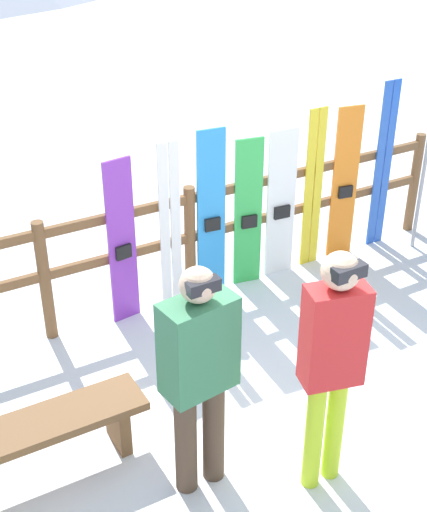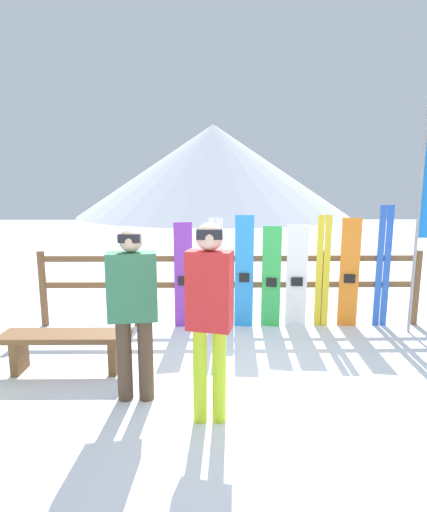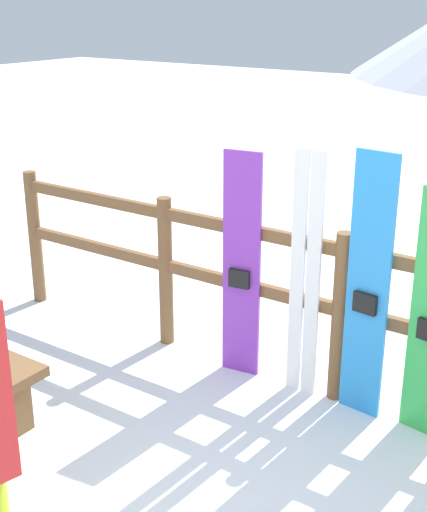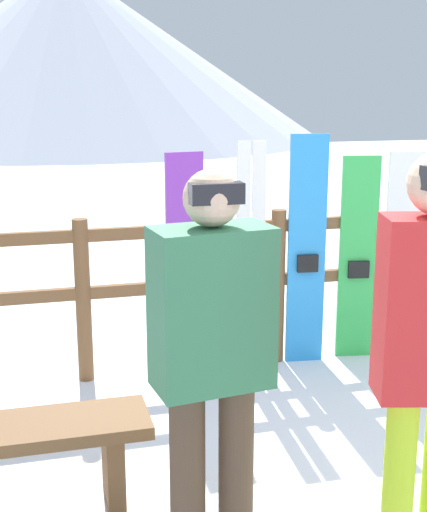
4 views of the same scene
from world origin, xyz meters
name	(u,v)px [view 2 (image 2 of 4)]	position (x,y,z in m)	size (l,w,h in m)	color
ground_plane	(241,392)	(0.00, 0.00, 0.00)	(40.00, 40.00, 0.00)	white
mountain_backdrop	(213,170)	(0.00, 23.92, 3.00)	(18.00, 18.00, 6.00)	silver
fence	(231,281)	(0.00, 1.92, 0.65)	(5.43, 0.10, 1.08)	brown
bench	(66,343)	(-1.84, 0.47, 0.32)	(1.37, 0.36, 0.43)	brown
person_plaid_green	(133,303)	(-1.00, -0.10, 0.93)	(0.47, 0.30, 1.62)	#4C3828
person_red	(209,306)	(-0.30, -0.47, 1.02)	(0.40, 0.28, 1.70)	#B7D826
snowboard_purple	(183,276)	(-0.67, 1.87, 0.74)	(0.26, 0.08, 1.49)	purple
ski_pair_white	(215,273)	(-0.22, 1.87, 0.78)	(0.19, 0.02, 1.55)	white
snowboard_blue	(244,272)	(0.18, 1.87, 0.79)	(0.26, 0.08, 1.59)	#288CE0
snowboard_green	(271,277)	(0.57, 1.87, 0.72)	(0.27, 0.09, 1.44)	green
snowboard_white	(297,277)	(0.93, 1.87, 0.73)	(0.29, 0.07, 1.46)	white
ski_pair_yellow	(323,271)	(1.29, 1.87, 0.80)	(0.19, 0.02, 1.59)	yellow
snowboard_orange	(349,273)	(1.67, 1.87, 0.77)	(0.27, 0.09, 1.55)	orange
ski_pair_blue	(383,267)	(2.14, 1.87, 0.86)	(0.20, 0.02, 1.73)	blue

